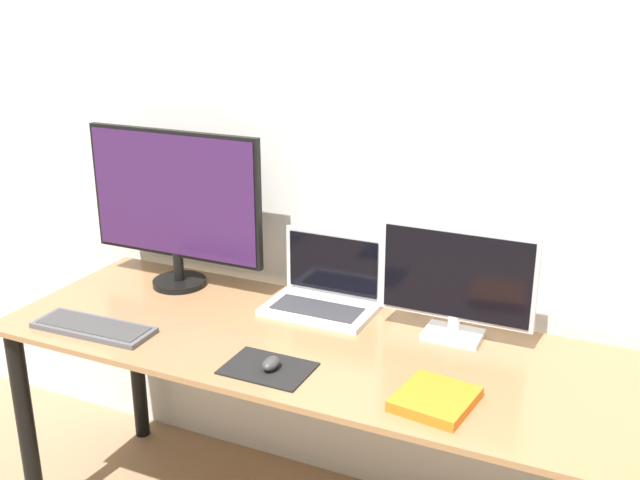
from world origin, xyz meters
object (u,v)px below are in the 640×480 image
Objects in this scene: keyboard at (94,327)px; laptop at (325,290)px; book at (435,399)px; monitor_left at (175,202)px; mouse at (271,364)px; monitor_right at (457,281)px.

laptop is at bearing 38.78° from keyboard.
keyboard is 1.77× the size of book.
laptop is (0.54, 0.04, -0.24)m from monitor_left.
mouse is at bearing -84.49° from laptop.
monitor_left is at bearing 159.75° from book.
keyboard is at bearing -179.46° from mouse.
monitor_left reaches higher than book.
keyboard is 1.06m from book.
mouse is (0.58, -0.41, -0.28)m from monitor_left.
laptop is at bearing 95.51° from mouse.
book is at bearing 2.90° from mouse.
monitor_left is 3.01× the size of book.
keyboard is at bearing -178.45° from book.
laptop reaches higher than mouse.
monitor_left is at bearing -180.00° from monitor_right.
monitor_right reaches higher than laptop.
mouse is at bearing -34.85° from monitor_left.
monitor_right is 1.10m from keyboard.
book is (1.06, 0.03, 0.01)m from keyboard.
keyboard is (-0.57, -0.46, -0.05)m from laptop.
keyboard is (-1.01, -0.41, -0.17)m from monitor_right.
monitor_right is at bearing -5.76° from laptop.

